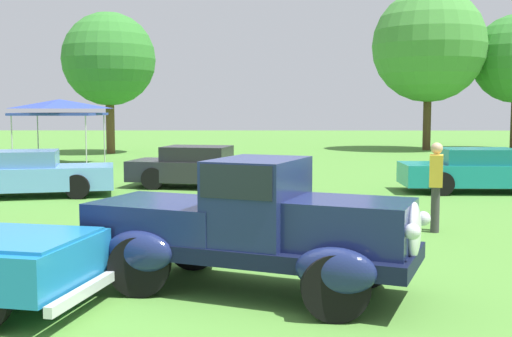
# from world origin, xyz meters

# --- Properties ---
(ground_plane) EXTENTS (120.00, 120.00, 0.00)m
(ground_plane) POSITION_xyz_m (0.00, 0.00, 0.00)
(ground_plane) COLOR #4C8433
(feature_pickup_truck) EXTENTS (4.41, 2.94, 1.70)m
(feature_pickup_truck) POSITION_xyz_m (0.23, 0.09, 0.86)
(feature_pickup_truck) COLOR black
(feature_pickup_truck) RESTS_ON ground_plane
(show_car_skyblue) EXTENTS (4.80, 2.67, 1.22)m
(show_car_skyblue) POSITION_xyz_m (-5.93, 8.77, 0.60)
(show_car_skyblue) COLOR #669EDB
(show_car_skyblue) RESTS_ON ground_plane
(show_car_charcoal) EXTENTS (4.51, 2.49, 1.22)m
(show_car_charcoal) POSITION_xyz_m (-1.43, 10.76, 0.60)
(show_car_charcoal) COLOR #28282D
(show_car_charcoal) RESTS_ON ground_plane
(show_car_teal) EXTENTS (4.58, 1.82, 1.22)m
(show_car_teal) POSITION_xyz_m (6.52, 9.77, 0.60)
(show_car_teal) COLOR teal
(show_car_teal) RESTS_ON ground_plane
(spectator_near_truck) EXTENTS (0.34, 0.45, 1.69)m
(spectator_near_truck) POSITION_xyz_m (3.63, 4.07, 0.91)
(spectator_near_truck) COLOR #383838
(spectator_near_truck) RESTS_ON ground_plane
(canopy_tent_left_field) EXTENTS (3.22, 3.22, 2.71)m
(canopy_tent_left_field) POSITION_xyz_m (-7.93, 18.22, 2.42)
(canopy_tent_left_field) COLOR #B7B7BC
(canopy_tent_left_field) RESTS_ON ground_plane
(treeline_far_left) EXTENTS (4.77, 4.77, 7.25)m
(treeline_far_left) POSITION_xyz_m (-7.49, 25.06, 4.84)
(treeline_far_left) COLOR brown
(treeline_far_left) RESTS_ON ground_plane
(treeline_mid_left) EXTENTS (6.25, 6.25, 8.93)m
(treeline_mid_left) POSITION_xyz_m (9.62, 27.84, 5.79)
(treeline_mid_left) COLOR #47331E
(treeline_mid_left) RESTS_ON ground_plane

